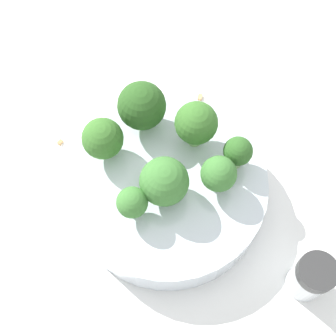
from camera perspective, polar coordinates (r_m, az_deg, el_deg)
The scene contains 12 objects.
ground_plane at distance 0.56m, azimuth 0.00°, elevation -3.59°, with size 3.00×3.00×0.00m, color white.
bowl at distance 0.54m, azimuth 0.00°, elevation -2.61°, with size 0.22×0.22×0.05m, color silver.
broccoli_floret_0 at distance 0.52m, azimuth -3.22°, elevation 7.53°, with size 0.05×0.05×0.06m.
broccoli_floret_1 at distance 0.48m, azimuth -0.46°, elevation -1.69°, with size 0.05×0.05×0.06m.
broccoli_floret_2 at distance 0.51m, azimuth 8.49°, elevation 1.92°, with size 0.03×0.03×0.05m.
broccoli_floret_3 at distance 0.49m, azimuth 6.18°, elevation -0.79°, with size 0.04×0.04×0.05m.
broccoli_floret_4 at distance 0.51m, azimuth 3.45°, elevation 5.40°, with size 0.05×0.05×0.06m.
broccoli_floret_5 at distance 0.51m, azimuth -7.96°, elevation 3.53°, with size 0.05×0.05×0.06m.
broccoli_floret_6 at distance 0.48m, azimuth -4.38°, elevation -4.27°, with size 0.03×0.03×0.05m.
pepper_shaker at distance 0.52m, azimuth 17.00°, elevation -12.62°, with size 0.04×0.04×0.06m.
almond_crumb_0 at distance 0.61m, azimuth -13.03°, elevation 3.14°, with size 0.01×0.00×0.01m, color #AD7F4C.
almond_crumb_1 at distance 0.63m, azimuth 3.93°, elevation 8.73°, with size 0.01×0.01×0.01m, color tan.
Camera 1 is at (-0.02, -0.21, 0.52)m, focal length 50.00 mm.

